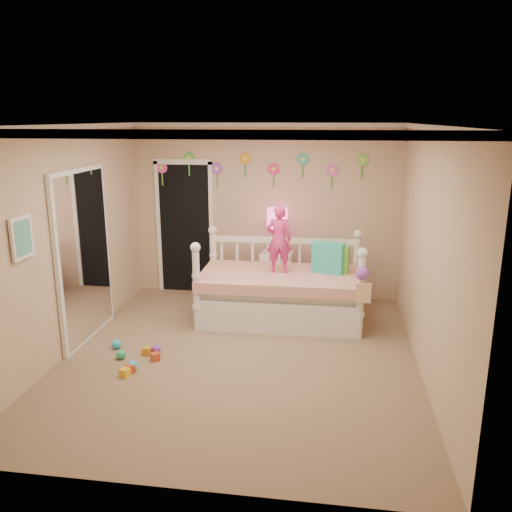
% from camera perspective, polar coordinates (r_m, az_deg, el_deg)
% --- Properties ---
extents(floor, '(4.00, 4.50, 0.01)m').
position_cam_1_polar(floor, '(6.13, -1.76, -10.93)').
color(floor, '#7F684C').
rests_on(floor, ground).
extents(ceiling, '(4.00, 4.50, 0.01)m').
position_cam_1_polar(ceiling, '(5.52, -1.98, 14.14)').
color(ceiling, white).
rests_on(ceiling, floor).
extents(back_wall, '(4.00, 0.01, 2.60)m').
position_cam_1_polar(back_wall, '(7.87, 1.01, 4.85)').
color(back_wall, tan).
rests_on(back_wall, floor).
extents(left_wall, '(0.01, 4.50, 2.60)m').
position_cam_1_polar(left_wall, '(6.35, -19.95, 1.50)').
color(left_wall, tan).
rests_on(left_wall, floor).
extents(right_wall, '(0.01, 4.50, 2.60)m').
position_cam_1_polar(right_wall, '(5.70, 18.35, 0.19)').
color(right_wall, tan).
rests_on(right_wall, floor).
extents(crown_molding, '(4.00, 4.50, 0.06)m').
position_cam_1_polar(crown_molding, '(5.52, -1.98, 13.83)').
color(crown_molding, white).
rests_on(crown_molding, ceiling).
extents(daybed, '(2.20, 1.20, 1.18)m').
position_cam_1_polar(daybed, '(7.01, 2.69, -2.38)').
color(daybed, white).
rests_on(daybed, floor).
extents(pillow_turquoise, '(0.44, 0.26, 0.41)m').
position_cam_1_polar(pillow_turquoise, '(7.00, 7.86, -0.21)').
color(pillow_turquoise, '#23AF8D').
rests_on(pillow_turquoise, daybed).
extents(pillow_lime, '(0.40, 0.21, 0.36)m').
position_cam_1_polar(pillow_lime, '(7.05, 8.54, -0.35)').
color(pillow_lime, '#66C23B').
rests_on(pillow_lime, daybed).
extents(child, '(0.35, 0.25, 0.91)m').
position_cam_1_polar(child, '(6.91, 2.51, 1.84)').
color(child, '#E73488').
rests_on(child, daybed).
extents(nightstand, '(0.48, 0.38, 0.75)m').
position_cam_1_polar(nightstand, '(7.77, 2.26, -2.30)').
color(nightstand, white).
rests_on(nightstand, floor).
extents(table_lamp, '(0.30, 0.30, 0.66)m').
position_cam_1_polar(table_lamp, '(7.57, 2.32, 3.57)').
color(table_lamp, '#DC1D8C').
rests_on(table_lamp, nightstand).
extents(closet_doorway, '(0.90, 0.04, 2.07)m').
position_cam_1_polar(closet_doorway, '(8.15, -7.77, 3.17)').
color(closet_doorway, black).
rests_on(closet_doorway, back_wall).
extents(flower_decals, '(3.40, 0.02, 0.50)m').
position_cam_1_polar(flower_decals, '(7.78, 0.36, 9.49)').
color(flower_decals, '#B2668C').
rests_on(flower_decals, back_wall).
extents(mirror_closet, '(0.07, 1.30, 2.10)m').
position_cam_1_polar(mirror_closet, '(6.64, -18.26, -0.00)').
color(mirror_closet, white).
rests_on(mirror_closet, left_wall).
extents(wall_picture, '(0.05, 0.34, 0.42)m').
position_cam_1_polar(wall_picture, '(5.52, -24.21, 1.85)').
color(wall_picture, white).
rests_on(wall_picture, left_wall).
extents(hanging_bag, '(0.20, 0.16, 0.36)m').
position_cam_1_polar(hanging_bag, '(6.39, 11.49, -3.21)').
color(hanging_bag, beige).
rests_on(hanging_bag, daybed).
extents(toy_scatter, '(0.99, 1.41, 0.11)m').
position_cam_1_polar(toy_scatter, '(5.96, -14.46, -11.67)').
color(toy_scatter, '#996666').
rests_on(toy_scatter, floor).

